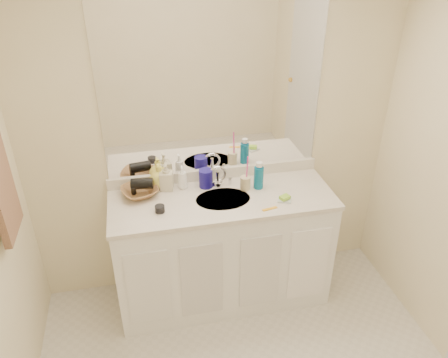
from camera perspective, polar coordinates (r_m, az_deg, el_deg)
wall_back at (r=3.03m, az=-1.32°, el=5.47°), size 2.60×0.02×2.40m
vanity_cabinet at (r=3.21m, az=-0.19°, el=-9.25°), size 1.50×0.55×0.85m
countertop at (r=2.95m, az=-0.21°, el=-2.63°), size 1.52×0.57×0.03m
backsplash at (r=3.14m, az=-1.21°, el=0.71°), size 1.52×0.03×0.08m
sink_basin at (r=2.94m, az=-0.13°, el=-2.79°), size 0.37×0.37×0.02m
faucet at (r=3.05m, az=-0.84°, el=0.06°), size 0.02×0.02×0.11m
mirror at (r=2.89m, az=-1.38°, el=11.92°), size 1.48×0.01×1.20m
blue_mug at (r=3.03m, az=-2.39°, el=0.09°), size 0.13×0.13×0.13m
tan_cup at (r=3.02m, az=2.79°, el=-0.53°), size 0.08×0.08×0.10m
toothbrush at (r=2.97m, az=3.03°, el=1.19°), size 0.01×0.04×0.22m
mouthwash_bottle at (r=3.02m, az=4.54°, el=0.17°), size 0.09×0.09×0.16m
soap_dish at (r=2.93m, az=7.92°, el=-2.72°), size 0.11×0.10×0.01m
green_soap at (r=2.92m, az=7.94°, el=-2.40°), size 0.08×0.07×0.02m
orange_comb at (r=2.84m, az=6.00°, el=-3.88°), size 0.11×0.04×0.00m
dark_jar at (r=2.82m, az=-8.38°, el=-3.88°), size 0.07×0.07×0.04m
soap_bottle_white at (r=3.02m, az=-5.45°, el=0.21°), size 0.07×0.07×0.17m
soap_bottle_cream at (r=3.01m, az=-7.54°, el=0.34°), size 0.11×0.11×0.20m
soap_bottle_yellow at (r=3.05m, az=-8.46°, el=0.42°), size 0.15×0.15×0.18m
wicker_basket at (r=3.00m, az=-10.93°, el=-1.62°), size 0.30×0.30×0.06m
hair_dryer at (r=2.97m, az=-10.66°, el=-0.59°), size 0.16×0.09×0.07m
hand_towel at (r=2.60m, az=-26.98°, el=-1.28°), size 0.04×0.32×0.55m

